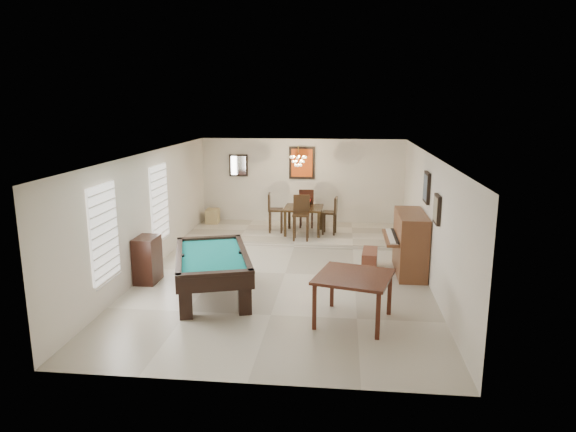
% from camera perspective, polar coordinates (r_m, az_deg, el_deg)
% --- Properties ---
extents(ground_plane, '(6.00, 9.00, 0.02)m').
position_cam_1_polar(ground_plane, '(11.25, -0.33, -6.44)').
color(ground_plane, beige).
extents(wall_back, '(6.00, 0.04, 2.60)m').
position_cam_1_polar(wall_back, '(15.30, 1.55, 3.71)').
color(wall_back, silver).
rests_on(wall_back, ground_plane).
extents(wall_front, '(6.00, 0.04, 2.60)m').
position_cam_1_polar(wall_front, '(6.61, -4.74, -8.31)').
color(wall_front, silver).
rests_on(wall_front, ground_plane).
extents(wall_left, '(0.04, 9.00, 2.60)m').
position_cam_1_polar(wall_left, '(11.61, -15.22, 0.42)').
color(wall_left, silver).
rests_on(wall_left, ground_plane).
extents(wall_right, '(0.04, 9.00, 2.60)m').
position_cam_1_polar(wall_right, '(10.97, 15.43, -0.27)').
color(wall_right, silver).
rests_on(wall_right, ground_plane).
extents(ceiling, '(6.00, 9.00, 0.04)m').
position_cam_1_polar(ceiling, '(10.68, -0.34, 6.91)').
color(ceiling, white).
rests_on(ceiling, wall_back).
extents(dining_step, '(6.00, 2.50, 0.12)m').
position_cam_1_polar(dining_step, '(14.32, 1.12, -1.96)').
color(dining_step, beige).
rests_on(dining_step, ground_plane).
extents(window_left_front, '(0.06, 1.00, 1.70)m').
position_cam_1_polar(window_left_front, '(9.61, -19.77, -1.75)').
color(window_left_front, white).
rests_on(window_left_front, wall_left).
extents(window_left_rear, '(0.06, 1.00, 1.70)m').
position_cam_1_polar(window_left_rear, '(12.13, -14.10, 1.48)').
color(window_left_rear, white).
rests_on(window_left_rear, wall_left).
extents(pool_table, '(1.98, 2.73, 0.81)m').
position_cam_1_polar(pool_table, '(9.99, -8.39, -6.54)').
color(pool_table, black).
rests_on(pool_table, ground_plane).
extents(square_table, '(1.46, 1.46, 0.83)m').
position_cam_1_polar(square_table, '(8.82, 7.26, -9.08)').
color(square_table, '#37170D').
rests_on(square_table, ground_plane).
extents(upright_piano, '(0.90, 1.60, 1.33)m').
position_cam_1_polar(upright_piano, '(11.40, 12.64, -2.94)').
color(upright_piano, brown).
rests_on(upright_piano, ground_plane).
extents(piano_bench, '(0.39, 0.84, 0.45)m').
position_cam_1_polar(piano_bench, '(11.53, 9.05, -4.89)').
color(piano_bench, brown).
rests_on(piano_bench, ground_plane).
extents(apothecary_chest, '(0.42, 0.64, 0.96)m').
position_cam_1_polar(apothecary_chest, '(11.00, -15.35, -4.68)').
color(apothecary_chest, black).
rests_on(apothecary_chest, ground_plane).
extents(dining_table, '(1.05, 1.05, 0.85)m').
position_cam_1_polar(dining_table, '(14.05, 1.73, -0.22)').
color(dining_table, black).
rests_on(dining_table, dining_step).
extents(flower_vase, '(0.15, 0.15, 0.22)m').
position_cam_1_polar(flower_vase, '(13.94, 1.75, 1.92)').
color(flower_vase, '#B30F21').
rests_on(flower_vase, dining_table).
extents(dining_chair_south, '(0.44, 0.44, 1.16)m').
position_cam_1_polar(dining_chair_south, '(13.33, 1.46, -0.23)').
color(dining_chair_south, black).
rests_on(dining_chair_south, dining_step).
extents(dining_chair_north, '(0.43, 0.43, 1.12)m').
position_cam_1_polar(dining_chair_north, '(14.73, 2.06, 0.92)').
color(dining_chair_north, black).
rests_on(dining_chair_north, dining_step).
extents(dining_chair_west, '(0.43, 0.43, 1.08)m').
position_cam_1_polar(dining_chair_west, '(14.15, -1.37, 0.36)').
color(dining_chair_west, black).
rests_on(dining_chair_west, dining_step).
extents(dining_chair_east, '(0.42, 0.42, 1.03)m').
position_cam_1_polar(dining_chair_east, '(13.99, 4.62, 0.06)').
color(dining_chair_east, black).
rests_on(dining_chair_east, dining_step).
extents(corner_bench, '(0.40, 0.48, 0.41)m').
position_cam_1_polar(corner_bench, '(15.45, -8.38, -0.00)').
color(corner_bench, tan).
rests_on(corner_bench, dining_step).
extents(chandelier, '(0.44, 0.44, 0.60)m').
position_cam_1_polar(chandelier, '(13.89, 1.14, 6.56)').
color(chandelier, '#FFE5B2').
rests_on(chandelier, ceiling).
extents(back_painting, '(0.75, 0.06, 0.95)m').
position_cam_1_polar(back_painting, '(15.17, 1.55, 5.93)').
color(back_painting, '#D84C14').
rests_on(back_painting, wall_back).
extents(back_mirror, '(0.55, 0.06, 0.65)m').
position_cam_1_polar(back_mirror, '(15.45, -5.52, 5.62)').
color(back_mirror, white).
rests_on(back_mirror, wall_back).
extents(right_picture_upper, '(0.06, 0.55, 0.65)m').
position_cam_1_polar(right_picture_upper, '(11.15, 15.16, 3.08)').
color(right_picture_upper, slate).
rests_on(right_picture_upper, wall_right).
extents(right_picture_lower, '(0.06, 0.45, 0.55)m').
position_cam_1_polar(right_picture_lower, '(9.92, 16.23, 0.71)').
color(right_picture_lower, gray).
rests_on(right_picture_lower, wall_right).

